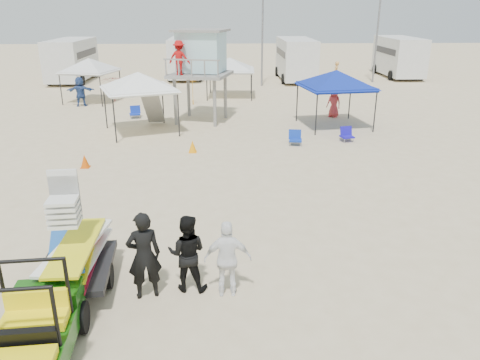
{
  "coord_description": "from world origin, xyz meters",
  "views": [
    {
      "loc": [
        0.08,
        -8.8,
        5.7
      ],
      "look_at": [
        0.5,
        3.0,
        1.3
      ],
      "focal_mm": 35.0,
      "sensor_mm": 36.0,
      "label": 1
    }
  ],
  "objects_px": {
    "utility_cart": "(30,327)",
    "lifeguard_tower": "(198,55)",
    "surf_trailer": "(73,249)",
    "man_left": "(144,256)",
    "canopy_blue": "(337,73)"
  },
  "relations": [
    {
      "from": "man_left",
      "to": "surf_trailer",
      "type": "bearing_deg",
      "value": -27.08
    },
    {
      "from": "surf_trailer",
      "to": "man_left",
      "type": "xyz_separation_m",
      "value": [
        1.52,
        -0.3,
        -0.0
      ]
    },
    {
      "from": "surf_trailer",
      "to": "lifeguard_tower",
      "type": "height_order",
      "value": "lifeguard_tower"
    },
    {
      "from": "lifeguard_tower",
      "to": "surf_trailer",
      "type": "bearing_deg",
      "value": -96.96
    },
    {
      "from": "utility_cart",
      "to": "man_left",
      "type": "height_order",
      "value": "man_left"
    },
    {
      "from": "surf_trailer",
      "to": "lifeguard_tower",
      "type": "bearing_deg",
      "value": 83.04
    },
    {
      "from": "man_left",
      "to": "canopy_blue",
      "type": "xyz_separation_m",
      "value": [
        7.17,
        14.5,
        1.69
      ]
    },
    {
      "from": "man_left",
      "to": "canopy_blue",
      "type": "bearing_deg",
      "value": -132.21
    },
    {
      "from": "surf_trailer",
      "to": "canopy_blue",
      "type": "relative_size",
      "value": 0.77
    },
    {
      "from": "utility_cart",
      "to": "man_left",
      "type": "bearing_deg",
      "value": 53.21
    },
    {
      "from": "canopy_blue",
      "to": "surf_trailer",
      "type": "bearing_deg",
      "value": -121.45
    },
    {
      "from": "man_left",
      "to": "canopy_blue",
      "type": "distance_m",
      "value": 16.26
    },
    {
      "from": "surf_trailer",
      "to": "lifeguard_tower",
      "type": "xyz_separation_m",
      "value": [
        1.92,
        15.71,
        2.41
      ]
    },
    {
      "from": "surf_trailer",
      "to": "canopy_blue",
      "type": "height_order",
      "value": "canopy_blue"
    },
    {
      "from": "utility_cart",
      "to": "lifeguard_tower",
      "type": "relative_size",
      "value": 0.54
    }
  ]
}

